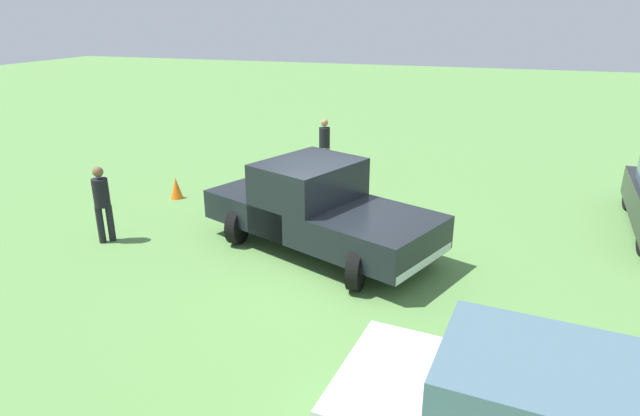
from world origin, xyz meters
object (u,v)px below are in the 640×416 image
(pickup_truck, at_px, (315,205))
(person_bystander, at_px, (102,200))
(traffic_cone, at_px, (176,188))
(person_visitor, at_px, (324,143))

(pickup_truck, distance_m, person_bystander, 4.39)
(pickup_truck, bearing_deg, traffic_cone, 179.58)
(person_visitor, bearing_deg, pickup_truck, 10.42)
(person_bystander, bearing_deg, pickup_truck, -127.04)
(pickup_truck, height_order, person_bystander, pickup_truck)
(pickup_truck, relative_size, person_visitor, 3.22)
(pickup_truck, distance_m, traffic_cone, 4.82)
(person_visitor, xyz_separation_m, traffic_cone, (-3.46, 2.89, -0.63))
(pickup_truck, bearing_deg, person_visitor, 127.96)
(pickup_truck, height_order, traffic_cone, pickup_truck)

